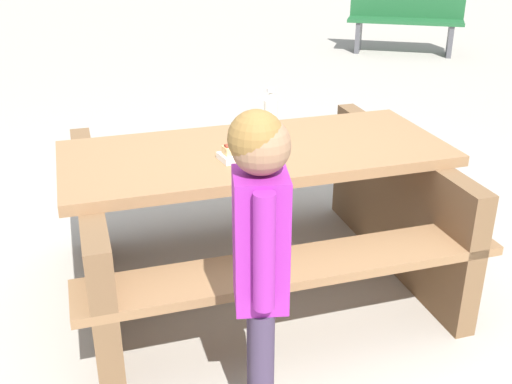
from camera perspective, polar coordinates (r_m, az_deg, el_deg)
name	(u,v)px	position (r m, az deg, el deg)	size (l,w,h in m)	color
ground_plane	(256,284)	(3.25, 0.00, -8.46)	(30.00, 30.00, 0.00)	#ADA599
picnic_table	(256,207)	(3.03, 0.00, -1.38)	(1.89, 1.52, 0.75)	olive
soda_bottle	(270,115)	(3.01, 1.34, 7.08)	(0.07, 0.07, 0.25)	silver
hotdog_tray	(239,152)	(2.78, -1.53, 3.69)	(0.19, 0.13, 0.08)	white
child_in_coat	(260,242)	(2.01, 0.36, -4.63)	(0.22, 0.30, 1.23)	#3F334C
park_bench_mid	(405,19)	(8.80, 13.59, 15.25)	(1.46, 1.19, 0.85)	#1E592D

